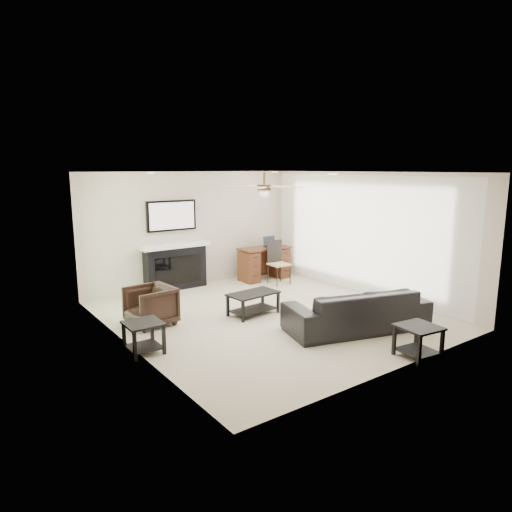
# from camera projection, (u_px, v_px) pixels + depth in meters

# --- Properties ---
(room_shell) EXTENTS (5.50, 5.54, 2.52)m
(room_shell) POSITION_uv_depth(u_px,v_px,m) (273.00, 220.00, 7.95)
(room_shell) COLOR beige
(room_shell) RESTS_ON ground
(sofa) EXTENTS (2.45, 1.49, 0.67)m
(sofa) POSITION_uv_depth(u_px,v_px,m) (357.00, 310.00, 7.32)
(sofa) COLOR black
(sofa) RESTS_ON ground
(armchair) EXTENTS (0.77, 0.75, 0.66)m
(armchair) POSITION_uv_depth(u_px,v_px,m) (150.00, 306.00, 7.54)
(armchair) COLOR black
(armchair) RESTS_ON ground
(coffee_table) EXTENTS (0.94, 0.58, 0.40)m
(coffee_table) POSITION_uv_depth(u_px,v_px,m) (253.00, 304.00, 8.11)
(coffee_table) COLOR black
(coffee_table) RESTS_ON ground
(end_table_near) EXTENTS (0.58, 0.58, 0.45)m
(end_table_near) POSITION_uv_depth(u_px,v_px,m) (418.00, 342.00, 6.26)
(end_table_near) COLOR black
(end_table_near) RESTS_ON ground
(end_table_left) EXTENTS (0.51, 0.51, 0.45)m
(end_table_left) POSITION_uv_depth(u_px,v_px,m) (144.00, 338.00, 6.41)
(end_table_left) COLOR black
(end_table_left) RESTS_ON ground
(fireplace_unit) EXTENTS (1.52, 0.34, 1.91)m
(fireplace_unit) POSITION_uv_depth(u_px,v_px,m) (175.00, 245.00, 9.68)
(fireplace_unit) COLOR black
(fireplace_unit) RESTS_ON ground
(desk) EXTENTS (1.22, 0.56, 0.76)m
(desk) POSITION_uv_depth(u_px,v_px,m) (264.00, 263.00, 10.67)
(desk) COLOR #3A190E
(desk) RESTS_ON ground
(desk_chair) EXTENTS (0.44, 0.46, 0.97)m
(desk_chair) POSITION_uv_depth(u_px,v_px,m) (279.00, 263.00, 10.21)
(desk_chair) COLOR black
(desk_chair) RESTS_ON ground
(laptop) EXTENTS (0.33, 0.24, 0.23)m
(laptop) POSITION_uv_depth(u_px,v_px,m) (272.00, 242.00, 10.68)
(laptop) COLOR black
(laptop) RESTS_ON desk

